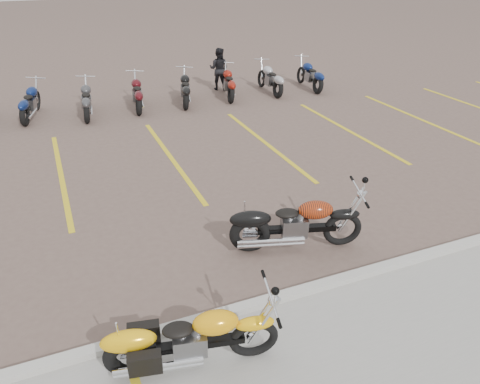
# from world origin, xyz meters

# --- Properties ---
(ground) EXTENTS (100.00, 100.00, 0.00)m
(ground) POSITION_xyz_m (0.00, 0.00, 0.00)
(ground) COLOR brown
(ground) RESTS_ON ground
(curb) EXTENTS (60.00, 0.18, 0.12)m
(curb) POSITION_xyz_m (0.00, -2.00, 0.06)
(curb) COLOR #ADAAA3
(curb) RESTS_ON ground
(parking_stripes) EXTENTS (38.00, 5.50, 0.01)m
(parking_stripes) POSITION_xyz_m (0.00, 4.00, 0.00)
(parking_stripes) COLOR gold
(parking_stripes) RESTS_ON ground
(yellow_cruiser) EXTENTS (2.20, 0.59, 0.91)m
(yellow_cruiser) POSITION_xyz_m (-1.59, -2.65, 0.45)
(yellow_cruiser) COLOR black
(yellow_cruiser) RESTS_ON ground
(flame_cruiser) EXTENTS (2.30, 0.85, 0.98)m
(flame_cruiser) POSITION_xyz_m (0.91, -0.81, 0.48)
(flame_cruiser) COLOR black
(flame_cruiser) RESTS_ON ground
(person_b) EXTENTS (0.96, 0.93, 1.55)m
(person_b) POSITION_xyz_m (3.49, 9.73, 0.78)
(person_b) COLOR black
(person_b) RESTS_ON ground
(bg_bike_row) EXTENTS (15.79, 2.07, 1.10)m
(bg_bike_row) POSITION_xyz_m (-0.75, 8.58, 0.55)
(bg_bike_row) COLOR black
(bg_bike_row) RESTS_ON ground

